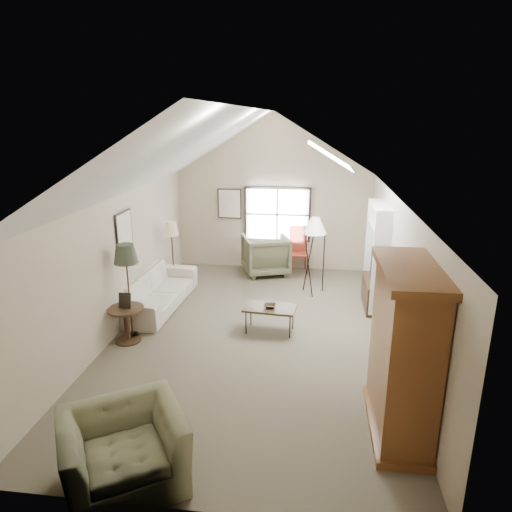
# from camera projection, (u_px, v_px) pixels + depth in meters

# --- Properties ---
(room_shell) EXTENTS (5.01, 8.01, 4.00)m
(room_shell) POSITION_uv_depth(u_px,v_px,m) (253.00, 158.00, 7.51)
(room_shell) COLOR brown
(room_shell) RESTS_ON ground
(window) EXTENTS (1.72, 0.08, 1.42)m
(window) POSITION_uv_depth(u_px,v_px,m) (277.00, 214.00, 11.77)
(window) COLOR black
(window) RESTS_ON room_shell
(skylight) EXTENTS (0.80, 1.20, 0.52)m
(skylight) POSITION_uv_depth(u_px,v_px,m) (331.00, 154.00, 8.20)
(skylight) COLOR white
(skylight) RESTS_ON room_shell
(wall_art) EXTENTS (1.97, 3.71, 0.88)m
(wall_art) POSITION_uv_depth(u_px,v_px,m) (180.00, 218.00, 10.01)
(wall_art) COLOR black
(wall_art) RESTS_ON room_shell
(armoire) EXTENTS (0.60, 1.50, 2.20)m
(armoire) POSITION_uv_depth(u_px,v_px,m) (403.00, 352.00, 5.58)
(armoire) COLOR brown
(armoire) RESTS_ON ground
(tv_alcove) EXTENTS (0.32, 1.30, 2.10)m
(tv_alcove) POSITION_uv_depth(u_px,v_px,m) (376.00, 255.00, 9.35)
(tv_alcove) COLOR white
(tv_alcove) RESTS_ON ground
(media_console) EXTENTS (0.34, 1.18, 0.60)m
(media_console) POSITION_uv_depth(u_px,v_px,m) (372.00, 293.00, 9.60)
(media_console) COLOR #382316
(media_console) RESTS_ON ground
(tv_panel) EXTENTS (0.05, 0.90, 0.55)m
(tv_panel) POSITION_uv_depth(u_px,v_px,m) (375.00, 266.00, 9.42)
(tv_panel) COLOR black
(tv_panel) RESTS_ON media_console
(sofa) EXTENTS (1.13, 2.61, 0.75)m
(sofa) POSITION_uv_depth(u_px,v_px,m) (157.00, 289.00, 9.62)
(sofa) COLOR beige
(sofa) RESTS_ON ground
(armchair_near) EXTENTS (1.66, 1.61, 0.82)m
(armchair_near) POSITION_uv_depth(u_px,v_px,m) (123.00, 450.00, 4.93)
(armchair_near) COLOR #696949
(armchair_near) RESTS_ON ground
(armchair_far) EXTENTS (1.38, 1.40, 1.00)m
(armchair_far) POSITION_uv_depth(u_px,v_px,m) (266.00, 255.00, 11.61)
(armchair_far) COLOR #5F6143
(armchair_far) RESTS_ON ground
(coffee_table) EXTENTS (1.00, 0.62, 0.49)m
(coffee_table) POSITION_uv_depth(u_px,v_px,m) (270.00, 319.00, 8.50)
(coffee_table) COLOR #3C2C18
(coffee_table) RESTS_ON ground
(bowl) EXTENTS (0.25, 0.25, 0.06)m
(bowl) POSITION_uv_depth(u_px,v_px,m) (270.00, 306.00, 8.42)
(bowl) COLOR #372716
(bowl) RESTS_ON coffee_table
(side_table) EXTENTS (0.67, 0.67, 0.64)m
(side_table) POSITION_uv_depth(u_px,v_px,m) (127.00, 325.00, 8.11)
(side_table) COLOR #3B2B18
(side_table) RESTS_ON ground
(side_chair) EXTENTS (0.52, 0.52, 1.17)m
(side_chair) POSITION_uv_depth(u_px,v_px,m) (299.00, 250.00, 11.70)
(side_chair) COLOR maroon
(side_chair) RESTS_ON ground
(tripod_lamp) EXTENTS (0.64, 0.64, 1.80)m
(tripod_lamp) POSITION_uv_depth(u_px,v_px,m) (314.00, 256.00, 10.17)
(tripod_lamp) COLOR silver
(tripod_lamp) RESTS_ON ground
(dark_lamp) EXTENTS (0.45, 0.45, 1.78)m
(dark_lamp) POSITION_uv_depth(u_px,v_px,m) (129.00, 291.00, 8.14)
(dark_lamp) COLOR #272C1F
(dark_lamp) RESTS_ON ground
(tan_lamp) EXTENTS (0.34, 0.34, 1.60)m
(tan_lamp) POSITION_uv_depth(u_px,v_px,m) (173.00, 254.00, 10.63)
(tan_lamp) COLOR tan
(tan_lamp) RESTS_ON ground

